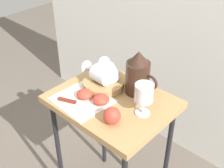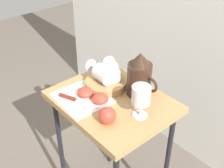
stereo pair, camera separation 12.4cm
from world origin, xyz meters
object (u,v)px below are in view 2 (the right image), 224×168
Objects in this scene: knife at (73,99)px; wine_glass_upright at (141,97)px; apple_half_left at (85,92)px; basket_tray at (106,84)px; wine_glass_tipped_far at (112,72)px; apple_half_right at (100,99)px; apple_whole at (107,115)px; table at (112,114)px; wine_glass_tipped_near at (103,74)px; pitcher at (139,78)px.

wine_glass_upright is at bearing 30.21° from knife.
apple_half_left reaches higher than knife.
basket_tray is 0.06m from wine_glass_tipped_far.
wine_glass_tipped_far reaches higher than apple_half_right.
apple_whole reaches higher than basket_tray.
apple_half_right reaches higher than table.
wine_glass_tipped_far is 2.20× the size of apple_whole.
wine_glass_upright is at bearing -3.76° from wine_glass_tipped_near.
basket_tray is 0.06m from wine_glass_tipped_near.
wine_glass_upright is at bearing -13.61° from wine_glass_tipped_far.
apple_half_right is at bearing 42.46° from knife.
apple_half_left is (-0.14, -0.19, -0.06)m from pitcher.
wine_glass_tipped_near is 0.98× the size of wine_glass_tipped_far.
apple_half_left is 0.08m from apple_half_right.
wine_glass_upright reaches higher than apple_whole.
apple_whole is at bearing -76.20° from pitcher.
wine_glass_tipped_near is at bearing -148.36° from pitcher.
apple_whole is at bearing -35.97° from wine_glass_tipped_near.
wine_glass_tipped_far is at bearing 139.07° from table.
table is 0.19m from wine_glass_tipped_near.
wine_glass_tipped_near reaches higher than basket_tray.
pitcher reaches higher than wine_glass_tipped_far.
apple_whole is (0.06, -0.23, -0.05)m from pitcher.
basket_tray is 0.13m from apple_half_right.
table is 0.24m from wine_glass_upright.
wine_glass_tipped_near is (-0.14, -0.09, -0.01)m from pitcher.
basket_tray is (-0.09, 0.04, 0.10)m from table.
wine_glass_tipped_far is at bearing 135.11° from apple_whole.
pitcher is 1.35× the size of wine_glass_tipped_near.
knife is at bearing -126.09° from table.
knife is at bearing -94.48° from wine_glass_tipped_far.
pitcher is at bearing 103.80° from apple_whole.
apple_half_left reaches higher than table.
knife is (-0.01, -0.18, -0.01)m from basket_tray.
pitcher is at bearing 54.44° from apple_half_left.
wine_glass_tipped_far is at bearing 166.39° from wine_glass_upright.
apple_half_left is at bearing -90.57° from basket_tray.
wine_glass_tipped_far is 0.27m from apple_whole.
table is 9.97× the size of apple_half_left.
apple_whole reaches higher than apple_half_left.
wine_glass_tipped_far is (0.01, 0.04, -0.00)m from wine_glass_tipped_near.
wine_glass_upright is 0.15m from apple_whole.
wine_glass_tipped_near reaches higher than wine_glass_tipped_far.
basket_tray reaches higher than table.
wine_glass_tipped_far reaches higher than apple_half_left.
wine_glass_upright is at bearing 4.92° from table.
basket_tray is 0.18m from knife.
wine_glass_tipped_near is 0.12m from apple_half_left.
wine_glass_upright is 2.00× the size of apple_half_left.
pitcher is 2.92× the size of apple_half_left.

